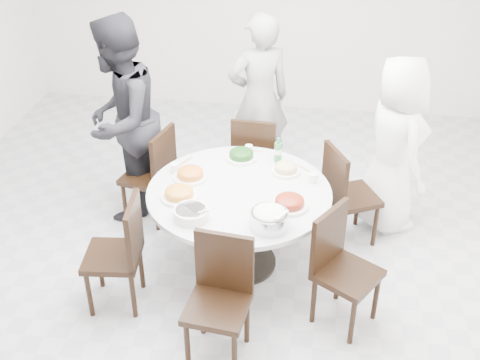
# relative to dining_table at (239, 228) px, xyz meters

# --- Properties ---
(floor) EXTENTS (6.00, 6.00, 0.01)m
(floor) POSITION_rel_dining_table_xyz_m (-0.16, 0.27, -0.38)
(floor) COLOR silver
(floor) RESTS_ON ground
(wall_back) EXTENTS (6.00, 0.01, 2.80)m
(wall_back) POSITION_rel_dining_table_xyz_m (-0.16, 3.27, 1.02)
(wall_back) COLOR white
(wall_back) RESTS_ON ground
(dining_table) EXTENTS (1.50, 1.50, 0.75)m
(dining_table) POSITION_rel_dining_table_xyz_m (0.00, 0.00, 0.00)
(dining_table) COLOR silver
(dining_table) RESTS_ON floor
(chair_ne) EXTENTS (0.56, 0.56, 0.95)m
(chair_ne) POSITION_rel_dining_table_xyz_m (0.94, 0.49, 0.10)
(chair_ne) COLOR black
(chair_ne) RESTS_ON floor
(chair_n) EXTENTS (0.45, 0.45, 0.95)m
(chair_n) POSITION_rel_dining_table_xyz_m (0.02, 1.05, 0.10)
(chair_n) COLOR black
(chair_n) RESTS_ON floor
(chair_nw) EXTENTS (0.51, 0.51, 0.95)m
(chair_nw) POSITION_rel_dining_table_xyz_m (-0.95, 0.58, 0.10)
(chair_nw) COLOR black
(chair_nw) RESTS_ON floor
(chair_sw) EXTENTS (0.46, 0.46, 0.95)m
(chair_sw) POSITION_rel_dining_table_xyz_m (-0.90, -0.60, 0.10)
(chair_sw) COLOR black
(chair_sw) RESTS_ON floor
(chair_s) EXTENTS (0.47, 0.47, 0.95)m
(chair_s) POSITION_rel_dining_table_xyz_m (-0.01, -1.04, 0.10)
(chair_s) COLOR black
(chair_s) RESTS_ON floor
(chair_se) EXTENTS (0.58, 0.58, 0.95)m
(chair_se) POSITION_rel_dining_table_xyz_m (0.89, -0.57, 0.10)
(chair_se) COLOR black
(chair_se) RESTS_ON floor
(diner_right) EXTENTS (0.80, 0.95, 1.65)m
(diner_right) POSITION_rel_dining_table_xyz_m (1.28, 0.80, 0.45)
(diner_right) COLOR white
(diner_right) RESTS_ON floor
(diner_middle) EXTENTS (0.76, 0.65, 1.77)m
(diner_middle) POSITION_rel_dining_table_xyz_m (-0.01, 1.50, 0.51)
(diner_middle) COLOR black
(diner_middle) RESTS_ON floor
(diner_left) EXTENTS (0.82, 1.00, 1.93)m
(diner_left) POSITION_rel_dining_table_xyz_m (-1.19, 0.70, 0.59)
(diner_left) COLOR black
(diner_left) RESTS_ON floor
(dish_greens) EXTENTS (0.27, 0.27, 0.07)m
(dish_greens) POSITION_rel_dining_table_xyz_m (-0.05, 0.51, 0.41)
(dish_greens) COLOR white
(dish_greens) RESTS_ON dining_table
(dish_pale) EXTENTS (0.24, 0.24, 0.06)m
(dish_pale) POSITION_rel_dining_table_xyz_m (0.35, 0.33, 0.41)
(dish_pale) COLOR white
(dish_pale) RESTS_ON dining_table
(dish_orange) EXTENTS (0.28, 0.28, 0.08)m
(dish_orange) POSITION_rel_dining_table_xyz_m (-0.43, 0.13, 0.41)
(dish_orange) COLOR white
(dish_orange) RESTS_ON dining_table
(dish_redbrown) EXTENTS (0.29, 0.29, 0.07)m
(dish_redbrown) POSITION_rel_dining_table_xyz_m (0.42, -0.18, 0.41)
(dish_redbrown) COLOR white
(dish_redbrown) RESTS_ON dining_table
(dish_tofu) EXTENTS (0.29, 0.29, 0.08)m
(dish_tofu) POSITION_rel_dining_table_xyz_m (-0.46, -0.17, 0.41)
(dish_tofu) COLOR white
(dish_tofu) RESTS_ON dining_table
(rice_bowl) EXTENTS (0.29, 0.29, 0.12)m
(rice_bowl) POSITION_rel_dining_table_xyz_m (0.29, -0.46, 0.44)
(rice_bowl) COLOR silver
(rice_bowl) RESTS_ON dining_table
(soup_bowl) EXTENTS (0.27, 0.27, 0.08)m
(soup_bowl) POSITION_rel_dining_table_xyz_m (-0.30, -0.43, 0.42)
(soup_bowl) COLOR white
(soup_bowl) RESTS_ON dining_table
(beverage_bottle) EXTENTS (0.07, 0.07, 0.23)m
(beverage_bottle) POSITION_rel_dining_table_xyz_m (0.27, 0.52, 0.49)
(beverage_bottle) COLOR #2E733E
(beverage_bottle) RESTS_ON dining_table
(tea_cups) EXTENTS (0.07, 0.07, 0.08)m
(tea_cups) POSITION_rel_dining_table_xyz_m (-0.02, 0.65, 0.42)
(tea_cups) COLOR white
(tea_cups) RESTS_ON dining_table
(chopsticks) EXTENTS (0.24, 0.04, 0.01)m
(chopsticks) POSITION_rel_dining_table_xyz_m (0.04, 0.65, 0.38)
(chopsticks) COLOR tan
(chopsticks) RESTS_ON dining_table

